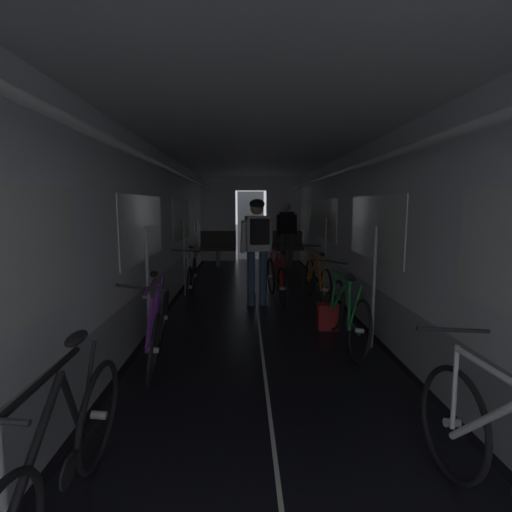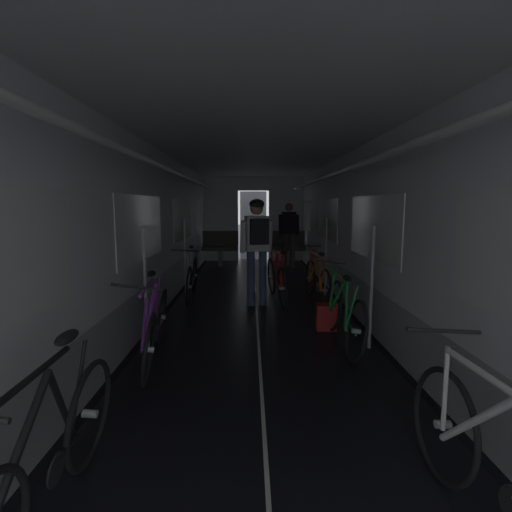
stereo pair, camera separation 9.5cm
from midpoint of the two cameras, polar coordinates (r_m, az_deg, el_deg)
ground_plane at (r=2.63m, az=2.10°, el=-30.68°), size 60.00×60.00×0.00m
train_car_shell at (r=5.66m, az=-0.28°, el=8.33°), size 3.14×12.34×2.57m
bench_seat_far_left at (r=10.22m, az=-6.00°, el=1.65°), size 0.98×0.51×0.95m
bench_seat_far_right at (r=10.24m, az=4.10°, el=1.69°), size 0.98×0.51×0.95m
bicycle_green at (r=4.60m, az=12.80°, el=-8.32°), size 0.44×1.69×0.96m
bicycle_black at (r=2.34m, az=-28.55°, el=-25.58°), size 0.44×1.69×0.95m
bicycle_orange at (r=6.40m, az=8.71°, el=-3.67°), size 0.44×1.69×0.94m
bicycle_purple at (r=4.13m, az=-15.11°, el=-10.27°), size 0.44×1.69×0.96m
bicycle_silver at (r=6.67m, az=-10.11°, el=-3.25°), size 0.44×1.69×0.95m
person_cyclist_aisle at (r=6.08m, az=-0.24°, el=2.38°), size 0.56×0.45×1.73m
bicycle_red_in_aisle at (r=6.46m, az=2.69°, el=-3.48°), size 0.44×1.69×0.94m
person_standing_near_bench at (r=9.84m, az=4.36°, el=3.82°), size 0.53×0.23×1.69m
backpack_on_floor at (r=5.15m, az=10.16°, el=-8.94°), size 0.27×0.21×0.34m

